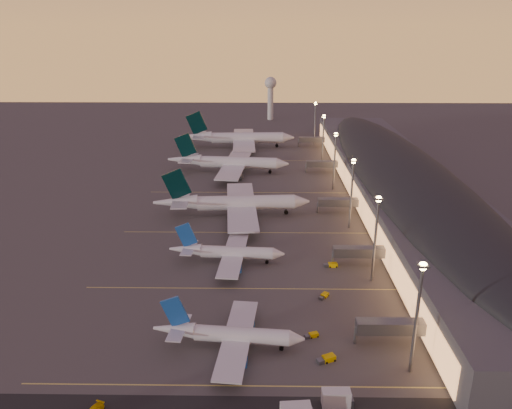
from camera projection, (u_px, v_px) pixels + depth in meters
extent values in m
plane|color=#44413E|center=(247.00, 280.00, 144.24)|extent=(700.00, 700.00, 0.00)
cylinder|color=silver|center=(242.00, 335.00, 112.93)|extent=(21.82, 5.66, 3.67)
cone|color=silver|center=(297.00, 339.00, 111.66)|extent=(3.81, 3.98, 3.67)
cone|color=silver|center=(174.00, 329.00, 114.35)|extent=(10.04, 4.56, 3.67)
cube|color=silver|center=(237.00, 337.00, 113.25)|extent=(9.11, 31.37, 0.40)
cylinder|color=#1A4B9D|center=(244.00, 325.00, 119.96)|extent=(5.11, 3.19, 2.75)
cylinder|color=#1A4B9D|center=(236.00, 361.00, 107.24)|extent=(5.11, 3.19, 2.75)
cube|color=#1A4B9D|center=(175.00, 311.00, 112.69)|extent=(6.75, 1.17, 7.97)
cube|color=silver|center=(179.00, 328.00, 114.05)|extent=(4.50, 11.41, 0.26)
cylinder|color=black|center=(281.00, 347.00, 112.88)|extent=(0.32, 0.32, 1.45)
cylinder|color=black|center=(281.00, 348.00, 112.95)|extent=(1.08, 0.74, 1.03)
cylinder|color=black|center=(236.00, 338.00, 116.38)|extent=(0.32, 0.32, 1.45)
cylinder|color=black|center=(236.00, 338.00, 116.45)|extent=(1.08, 0.74, 1.03)
cylinder|color=black|center=(233.00, 351.00, 111.57)|extent=(0.32, 0.32, 1.45)
cylinder|color=black|center=(233.00, 352.00, 111.64)|extent=(1.08, 0.74, 1.03)
cylinder|color=silver|center=(237.00, 252.00, 153.78)|extent=(22.40, 5.26, 3.78)
cone|color=silver|center=(279.00, 254.00, 152.79)|extent=(3.83, 4.01, 3.78)
cone|color=silver|center=(185.00, 249.00, 154.85)|extent=(10.26, 4.44, 3.78)
cube|color=silver|center=(234.00, 254.00, 154.09)|extent=(8.56, 32.19, 0.42)
cylinder|color=#1A4B9D|center=(238.00, 249.00, 161.03)|extent=(5.19, 3.16, 2.83)
cylinder|color=#1A4B9D|center=(233.00, 268.00, 147.90)|extent=(5.19, 3.16, 2.83)
cube|color=#1A4B9D|center=(186.00, 235.00, 153.15)|extent=(6.95, 1.03, 8.20)
cube|color=silver|center=(189.00, 248.00, 154.57)|extent=(4.34, 11.67, 0.26)
cylinder|color=black|center=(267.00, 261.00, 153.96)|extent=(0.32, 0.32, 1.49)
cylinder|color=black|center=(267.00, 262.00, 154.03)|extent=(1.10, 0.73, 1.06)
cylinder|color=black|center=(232.00, 256.00, 157.29)|extent=(0.32, 0.32, 1.49)
cylinder|color=black|center=(232.00, 257.00, 157.37)|extent=(1.10, 0.73, 1.06)
cylinder|color=black|center=(230.00, 264.00, 152.33)|extent=(0.32, 0.32, 1.49)
cylinder|color=black|center=(230.00, 264.00, 152.40)|extent=(1.10, 0.73, 1.06)
cylinder|color=silver|center=(246.00, 203.00, 191.86)|extent=(37.47, 8.28, 5.62)
cone|color=silver|center=(302.00, 202.00, 193.03)|extent=(6.38, 6.04, 5.62)
cone|color=silver|center=(175.00, 202.00, 190.16)|extent=(17.15, 6.81, 5.62)
cube|color=silver|center=(241.00, 205.00, 192.10)|extent=(14.67, 54.96, 0.62)
cylinder|color=#585A5F|center=(243.00, 200.00, 204.03)|extent=(8.67, 4.81, 4.21)
cylinder|color=#585A5F|center=(246.00, 221.00, 181.58)|extent=(8.67, 4.81, 4.21)
cube|color=black|center=(177.00, 184.00, 187.75)|extent=(11.12, 1.64, 12.47)
cube|color=silver|center=(181.00, 200.00, 189.99)|extent=(7.39, 19.94, 0.39)
cylinder|color=black|center=(286.00, 211.00, 194.04)|extent=(0.48, 0.48, 2.25)
cylinder|color=black|center=(286.00, 212.00, 194.15)|extent=(1.64, 1.09, 1.57)
cylinder|color=black|center=(238.00, 209.00, 196.73)|extent=(0.48, 0.48, 2.25)
cylinder|color=black|center=(238.00, 210.00, 196.84)|extent=(1.64, 1.09, 1.57)
cylinder|color=black|center=(239.00, 216.00, 189.34)|extent=(0.48, 0.48, 2.25)
cylinder|color=black|center=(239.00, 217.00, 189.45)|extent=(1.64, 1.09, 1.57)
cylinder|color=silver|center=(238.00, 163.00, 247.50)|extent=(37.98, 9.11, 5.69)
cone|color=silver|center=(282.00, 164.00, 245.32)|extent=(6.56, 6.22, 5.69)
cone|color=silver|center=(185.00, 160.00, 249.98)|extent=(17.44, 7.22, 5.69)
cube|color=silver|center=(235.00, 164.00, 248.02)|extent=(15.91, 55.75, 0.63)
cylinder|color=#585A5F|center=(241.00, 162.00, 259.86)|extent=(8.85, 5.03, 4.27)
cylinder|color=#585A5F|center=(234.00, 175.00, 237.23)|extent=(8.85, 5.03, 4.27)
cube|color=black|center=(186.00, 145.00, 247.40)|extent=(11.25, 1.88, 12.62)
cube|color=silver|center=(189.00, 158.00, 249.48)|extent=(7.86, 20.26, 0.40)
cylinder|color=black|center=(270.00, 171.00, 247.27)|extent=(0.49, 0.49, 2.27)
cylinder|color=black|center=(270.00, 172.00, 247.39)|extent=(1.68, 1.14, 1.59)
cylinder|color=black|center=(234.00, 168.00, 252.87)|extent=(0.49, 0.49, 2.27)
cylinder|color=black|center=(234.00, 169.00, 252.99)|extent=(1.68, 1.14, 1.59)
cylinder|color=black|center=(231.00, 172.00, 245.43)|extent=(0.49, 0.49, 2.27)
cylinder|color=black|center=(231.00, 173.00, 245.54)|extent=(1.68, 1.14, 1.59)
cylinder|color=silver|center=(247.00, 138.00, 298.53)|extent=(42.77, 8.28, 6.43)
cone|color=silver|center=(288.00, 138.00, 299.20)|extent=(7.13, 6.72, 6.43)
cone|color=silver|center=(196.00, 137.00, 297.41)|extent=(19.47, 7.26, 6.43)
cube|color=silver|center=(244.00, 140.00, 298.86)|extent=(15.05, 62.65, 0.71)
cylinder|color=#585A5F|center=(246.00, 138.00, 312.49)|extent=(9.80, 5.24, 4.82)
cylinder|color=#585A5F|center=(246.00, 149.00, 286.77)|extent=(9.80, 5.24, 4.82)
cube|color=black|center=(197.00, 123.00, 294.62)|extent=(12.72, 1.52, 14.27)
cube|color=silver|center=(199.00, 135.00, 297.15)|extent=(7.83, 22.66, 0.45)
cylinder|color=black|center=(277.00, 145.00, 300.55)|extent=(0.54, 0.54, 2.57)
cylinder|color=black|center=(277.00, 146.00, 300.68)|extent=(1.85, 1.20, 1.80)
cylinder|color=black|center=(242.00, 144.00, 304.20)|extent=(0.54, 0.54, 2.57)
cylinder|color=black|center=(242.00, 144.00, 304.33)|extent=(1.85, 1.20, 1.80)
cylinder|color=black|center=(242.00, 147.00, 295.73)|extent=(0.54, 0.54, 2.57)
cylinder|color=black|center=(242.00, 148.00, 295.86)|extent=(1.85, 1.20, 1.80)
cube|color=#49494E|center=(399.00, 185.00, 209.55)|extent=(40.00, 255.00, 12.00)
ellipsoid|color=black|center=(401.00, 172.00, 207.51)|extent=(39.00, 253.00, 10.92)
cube|color=#FFA75F|center=(351.00, 187.00, 210.16)|extent=(0.40, 244.80, 8.00)
cube|color=#585A5F|center=(391.00, 327.00, 114.04)|extent=(16.00, 3.20, 3.00)
cylinder|color=slate|center=(355.00, 335.00, 114.93)|extent=(0.70, 0.70, 4.40)
cube|color=#585A5F|center=(359.00, 252.00, 151.66)|extent=(16.00, 3.20, 3.00)
cylinder|color=slate|center=(333.00, 258.00, 152.55)|extent=(0.70, 0.70, 4.40)
cube|color=#585A5F|center=(338.00, 202.00, 193.98)|extent=(16.00, 3.20, 3.00)
cylinder|color=slate|center=(318.00, 208.00, 194.87)|extent=(0.70, 0.70, 4.40)
cube|color=#585A5F|center=(322.00, 164.00, 247.59)|extent=(16.00, 3.20, 3.00)
cylinder|color=slate|center=(306.00, 168.00, 248.48)|extent=(0.70, 0.70, 4.40)
cube|color=#585A5F|center=(312.00, 139.00, 300.26)|extent=(16.00, 3.20, 3.00)
cylinder|color=slate|center=(299.00, 143.00, 301.15)|extent=(0.70, 0.70, 4.40)
cylinder|color=slate|center=(416.00, 321.00, 101.89)|extent=(0.70, 0.70, 25.00)
cube|color=slate|center=(423.00, 265.00, 97.58)|extent=(2.20, 2.20, 0.50)
sphere|color=#FFCD64|center=(423.00, 266.00, 97.64)|extent=(1.80, 1.80, 1.80)
cylinder|color=slate|center=(375.00, 241.00, 139.51)|extent=(0.70, 0.70, 25.00)
cube|color=slate|center=(379.00, 198.00, 135.20)|extent=(2.20, 2.20, 0.50)
sphere|color=#FFCD64|center=(379.00, 199.00, 135.26)|extent=(1.80, 1.80, 1.80)
cylinder|color=slate|center=(351.00, 195.00, 177.13)|extent=(0.70, 0.70, 25.00)
cube|color=slate|center=(354.00, 161.00, 172.82)|extent=(2.20, 2.20, 0.50)
sphere|color=#FFCD64|center=(354.00, 161.00, 172.88)|extent=(1.80, 1.80, 1.80)
cylinder|color=slate|center=(334.00, 162.00, 219.45)|extent=(0.70, 0.70, 25.00)
cube|color=slate|center=(336.00, 134.00, 215.14)|extent=(2.20, 2.20, 0.50)
sphere|color=#FFCD64|center=(336.00, 134.00, 215.21)|extent=(1.80, 1.80, 1.80)
cylinder|color=slate|center=(323.00, 140.00, 261.77)|extent=(0.70, 0.70, 25.00)
cube|color=slate|center=(324.00, 116.00, 257.46)|extent=(2.20, 2.20, 0.50)
sphere|color=#FFCD64|center=(324.00, 116.00, 257.53)|extent=(1.80, 1.80, 1.80)
cylinder|color=slate|center=(315.00, 124.00, 304.10)|extent=(0.70, 0.70, 25.00)
cube|color=slate|center=(316.00, 103.00, 299.79)|extent=(2.20, 2.20, 0.50)
sphere|color=#FFCD64|center=(316.00, 103.00, 299.85)|extent=(1.80, 1.80, 1.80)
cylinder|color=silver|center=(270.00, 103.00, 384.23)|extent=(4.40, 4.40, 26.00)
sphere|color=silver|center=(271.00, 83.00, 379.13)|extent=(9.00, 9.00, 9.00)
cube|color=#D8C659|center=(240.00, 386.00, 101.92)|extent=(90.00, 0.36, 0.00)
cube|color=#D8C659|center=(246.00, 288.00, 139.54)|extent=(90.00, 0.36, 0.00)
cube|color=#D8C659|center=(250.00, 232.00, 177.16)|extent=(90.00, 0.36, 0.00)
cube|color=#D8C659|center=(253.00, 192.00, 219.48)|extent=(90.00, 0.36, 0.00)
cube|color=#D8C659|center=(255.00, 160.00, 271.21)|extent=(90.00, 0.36, 0.00)
cube|color=#EEC100|center=(329.00, 358.00, 109.42)|extent=(3.22, 2.71, 1.26)
cube|color=#585A5F|center=(321.00, 361.00, 108.69)|extent=(2.08, 2.03, 0.92)
cylinder|color=black|center=(331.00, 356.00, 110.68)|extent=(0.55, 0.40, 0.50)
cylinder|color=black|center=(335.00, 361.00, 109.20)|extent=(0.55, 0.40, 0.50)
cylinder|color=black|center=(323.00, 358.00, 109.89)|extent=(0.55, 0.40, 0.50)
cylinder|color=black|center=(327.00, 363.00, 108.41)|extent=(0.55, 0.40, 0.50)
cube|color=#EEC100|center=(314.00, 335.00, 117.89)|extent=(2.47, 1.99, 0.98)
cube|color=#585A5F|center=(307.00, 337.00, 117.44)|extent=(1.57, 1.51, 0.71)
cylinder|color=black|center=(315.00, 334.00, 118.83)|extent=(0.42, 0.28, 0.39)
cylinder|color=black|center=(318.00, 337.00, 117.64)|extent=(0.42, 0.28, 0.39)
cylinder|color=black|center=(309.00, 335.00, 118.33)|extent=(0.42, 0.28, 0.39)
cylinder|color=black|center=(312.00, 338.00, 117.15)|extent=(0.42, 0.28, 0.39)
cube|color=#EEC100|center=(333.00, 265.00, 151.97)|extent=(2.74, 1.82, 1.20)
cube|color=#585A5F|center=(326.00, 265.00, 151.92)|extent=(1.63, 1.53, 0.88)
cylinder|color=black|center=(335.00, 265.00, 152.91)|extent=(0.49, 0.23, 0.48)
cylinder|color=black|center=(337.00, 267.00, 151.37)|extent=(0.49, 0.23, 0.48)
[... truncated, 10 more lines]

